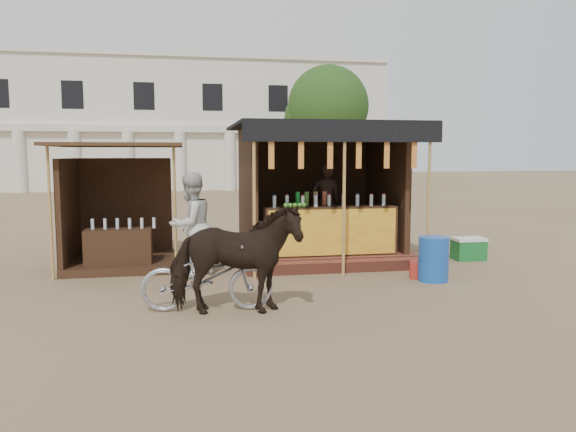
# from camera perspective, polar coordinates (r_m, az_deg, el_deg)

# --- Properties ---
(ground) EXTENTS (120.00, 120.00, 0.00)m
(ground) POSITION_cam_1_polar(r_m,az_deg,el_deg) (8.48, 1.99, -8.58)
(ground) COLOR #846B4C
(ground) RESTS_ON ground
(main_stall) EXTENTS (3.60, 3.61, 2.78)m
(main_stall) POSITION_cam_1_polar(r_m,az_deg,el_deg) (11.75, 3.29, 0.68)
(main_stall) COLOR brown
(main_stall) RESTS_ON ground
(secondary_stall) EXTENTS (2.40, 2.40, 2.38)m
(secondary_stall) POSITION_cam_1_polar(r_m,az_deg,el_deg) (11.40, -17.43, -0.68)
(secondary_stall) COLOR #3A2415
(secondary_stall) RESTS_ON ground
(cow) EXTENTS (1.86, 0.98, 1.51)m
(cow) POSITION_cam_1_polar(r_m,az_deg,el_deg) (7.63, -5.43, -4.44)
(cow) COLOR black
(cow) RESTS_ON ground
(motorbike) EXTENTS (1.88, 0.80, 0.96)m
(motorbike) POSITION_cam_1_polar(r_m,az_deg,el_deg) (7.92, -8.22, -6.12)
(motorbike) COLOR #9A9BA2
(motorbike) RESTS_ON ground
(bystander) EXTENTS (1.14, 1.13, 1.86)m
(bystander) POSITION_cam_1_polar(r_m,az_deg,el_deg) (10.07, -9.84, -0.92)
(bystander) COLOR beige
(bystander) RESTS_ON ground
(blue_barrel) EXTENTS (0.66, 0.66, 0.77)m
(blue_barrel) POSITION_cam_1_polar(r_m,az_deg,el_deg) (9.99, 14.55, -4.24)
(blue_barrel) COLOR #164BA6
(blue_barrel) RESTS_ON ground
(red_crate) EXTENTS (0.52, 0.51, 0.28)m
(red_crate) POSITION_cam_1_polar(r_m,az_deg,el_deg) (10.23, 13.43, -5.36)
(red_crate) COLOR maroon
(red_crate) RESTS_ON ground
(cooler) EXTENTS (0.64, 0.44, 0.46)m
(cooler) POSITION_cam_1_polar(r_m,az_deg,el_deg) (12.22, 17.87, -3.17)
(cooler) COLOR #17692A
(cooler) RESTS_ON ground
(background_building) EXTENTS (26.00, 7.45, 8.18)m
(background_building) POSITION_cam_1_polar(r_m,az_deg,el_deg) (37.99, -10.96, 8.87)
(background_building) COLOR silver
(background_building) RESTS_ON ground
(tree) EXTENTS (4.50, 4.40, 7.00)m
(tree) POSITION_cam_1_polar(r_m,az_deg,el_deg) (31.18, 3.68, 10.77)
(tree) COLOR #382314
(tree) RESTS_ON ground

